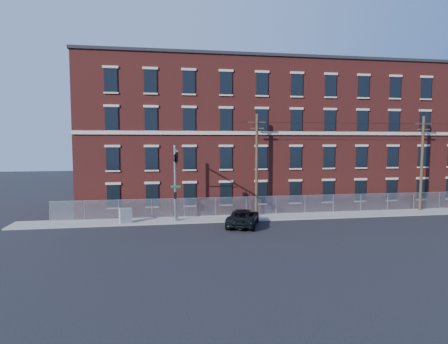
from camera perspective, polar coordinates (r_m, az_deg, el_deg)
ground at (r=31.18m, az=3.98°, el=-9.08°), size 140.00×140.00×0.00m
sidewalk at (r=40.03m, az=19.34°, el=-6.17°), size 65.00×3.00×0.12m
mill_building at (r=47.37m, az=14.43°, el=5.42°), size 55.30×14.32×16.30m
chain_link_fence at (r=40.98m, az=18.51°, el=-4.49°), size 59.06×0.06×1.85m
traffic_signal_mast at (r=31.74m, az=-7.49°, el=0.99°), size 0.90×6.75×7.00m
utility_pole_near at (r=36.27m, az=5.08°, el=1.38°), size 1.80×0.28×10.00m
utility_pole_mid at (r=44.29m, az=28.29°, el=1.44°), size 1.80×0.28×10.00m
overhead_wires at (r=44.27m, az=28.48°, el=6.33°), size 40.00×0.62×0.62m
pickup_truck at (r=32.88m, az=2.97°, el=-7.03°), size 4.12×5.87×1.49m
utility_cabinet at (r=34.51m, az=-15.00°, el=-6.55°), size 1.19×0.88×1.34m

